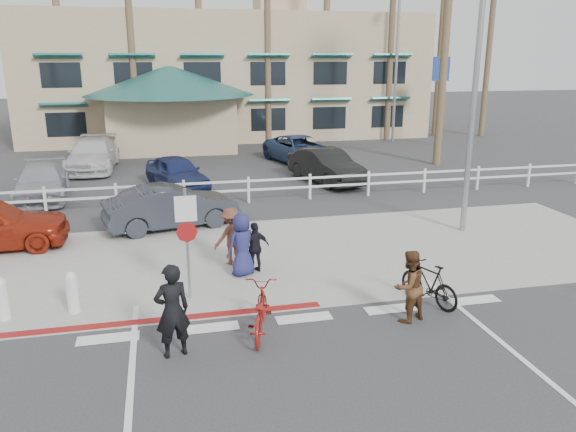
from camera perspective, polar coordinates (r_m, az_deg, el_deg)
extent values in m
plane|color=#333335|center=(11.63, 2.39, -11.66)|extent=(140.00, 140.00, 0.00)
cube|color=#333335|center=(9.97, 5.54, -16.81)|extent=(12.00, 16.00, 0.01)
cube|color=gray|center=(15.64, -1.96, -4.15)|extent=(22.00, 7.00, 0.01)
cube|color=#333335|center=(19.39, -4.23, -0.17)|extent=(40.00, 5.00, 0.01)
cube|color=#333335|center=(28.57, -7.19, 5.02)|extent=(50.00, 16.00, 0.01)
cube|color=maroon|center=(12.36, -12.92, -10.27)|extent=(7.00, 0.25, 0.02)
imported|color=maroon|center=(11.35, -2.91, -9.61)|extent=(1.10, 1.98, 0.98)
imported|color=black|center=(10.59, -11.68, -9.42)|extent=(0.76, 0.60, 1.82)
imported|color=black|center=(13.00, 14.12, -6.66)|extent=(1.04, 1.69, 0.98)
imported|color=#54341D|center=(12.01, 12.17, -6.98)|extent=(0.92, 0.82, 1.56)
imported|color=brown|center=(14.95, -5.78, -2.06)|extent=(1.15, 0.94, 1.55)
imported|color=black|center=(14.37, -3.34, -3.22)|extent=(0.85, 0.57, 1.34)
imported|color=navy|center=(14.15, -4.70, -2.94)|extent=(0.94, 0.81, 1.63)
imported|color=#262A32|center=(18.43, -11.73, 0.92)|extent=(4.49, 2.43, 1.40)
imported|color=#9397A2|center=(23.75, -23.76, 3.15)|extent=(2.24, 4.69, 1.32)
imported|color=#172150|center=(23.83, -11.23, 4.33)|extent=(2.89, 4.35, 1.38)
imported|color=black|center=(24.65, 3.93, 5.08)|extent=(2.63, 4.68, 1.46)
imported|color=silver|center=(28.90, -19.22, 5.89)|extent=(2.36, 5.27, 1.50)
imported|color=navy|center=(29.14, 1.31, 6.75)|extent=(3.51, 5.44, 1.39)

